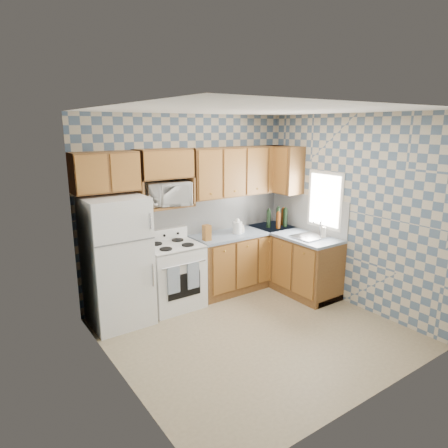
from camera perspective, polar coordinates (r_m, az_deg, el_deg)
The scene contains 31 objects.
floor at distance 5.22m, azimuth 4.41°, elevation -15.19°, with size 3.40×3.40×0.00m, color #837254.
back_wall at distance 6.00m, azimuth -5.03°, elevation 2.45°, with size 3.40×0.02×2.70m, color slate.
right_wall at distance 5.92m, azimuth 17.54°, elevation 1.69°, with size 0.02×3.20×2.70m, color slate.
backsplash_back at distance 6.23m, azimuth -1.77°, elevation 1.50°, with size 2.60×0.01×0.56m, color silver.
backsplash_right at distance 6.45m, azimuth 11.80°, elevation 1.63°, with size 0.01×1.60×0.56m, color silver.
refrigerator at distance 5.31m, azimuth -15.04°, elevation -5.19°, with size 0.75×0.70×1.68m, color white.
stove_body at distance 5.77m, azimuth -7.30°, elevation -7.43°, with size 0.76×0.65×0.90m, color white.
cooktop at distance 5.62m, azimuth -7.44°, elevation -3.09°, with size 0.76×0.65×0.03m, color silver.
backguard at distance 5.83m, azimuth -8.72°, elevation -1.54°, with size 0.76×0.08×0.17m, color white.
dish_towel_left at distance 5.37m, azimuth -7.20°, elevation -7.96°, with size 0.18×0.03×0.37m, color navy.
dish_towel_right at distance 5.51m, azimuth -4.40°, elevation -7.33°, with size 0.18×0.03×0.37m, color navy.
base_cabinets_back at distance 6.44m, azimuth 2.88°, elevation -5.11°, with size 1.75×0.60×0.88m, color brown.
base_cabinets_right at distance 6.45m, azimuth 9.68°, elevation -5.28°, with size 0.60×1.60×0.88m, color brown.
countertop_back at distance 6.31m, azimuth 2.96°, elevation -1.17°, with size 1.77×0.63×0.04m, color gray.
countertop_right at distance 6.31m, azimuth 9.82°, elevation -1.34°, with size 0.63×1.60×0.04m, color gray.
upper_cabinets_back at distance 6.24m, azimuth 2.27°, elevation 7.57°, with size 1.75×0.33×0.74m, color brown.
upper_cabinets_fridge at distance 5.24m, azimuth -16.66°, elevation 7.14°, with size 0.82×0.33×0.50m, color brown.
upper_cabinets_right at distance 6.56m, azimuth 8.27°, elevation 7.73°, with size 0.33×0.70×0.74m, color brown.
microwave_shelf at distance 5.63m, azimuth -8.36°, elevation 2.47°, with size 0.80×0.33×0.03m, color brown.
microwave at distance 5.63m, azimuth -7.93°, elevation 4.35°, with size 0.59×0.40×0.33m, color white.
sink at distance 6.08m, azimuth 12.17°, elevation -1.80°, with size 0.48×0.40×0.03m, color #B7B7BC.
window at distance 6.17m, azimuth 14.23°, elevation 3.32°, with size 0.02×0.66×0.86m, color silver.
bottle_0 at distance 6.57m, azimuth 7.74°, elevation 0.96°, with size 0.07×0.07×0.32m, color black.
bottle_1 at distance 6.59m, azimuth 8.73°, elevation 0.88°, with size 0.07×0.07×0.30m, color black.
bottle_2 at distance 6.70m, azimuth 8.44°, elevation 1.00°, with size 0.07×0.07×0.28m, color #5C2C0C.
bottle_3 at distance 6.47m, azimuth 7.75°, elevation 0.47°, with size 0.07×0.07×0.26m, color #5C2C0C.
bottle_4 at distance 6.52m, azimuth 6.41°, elevation 0.75°, with size 0.07×0.07×0.29m, color black.
knife_block at distance 5.75m, azimuth -2.47°, elevation -1.25°, with size 0.10×0.10×0.23m, color brown.
electric_kettle at distance 6.12m, azimuth 1.92°, elevation -0.52°, with size 0.15×0.15×0.19m, color white.
food_containers at distance 6.24m, azimuth 2.22°, elevation -0.63°, with size 0.16×0.16×0.11m, color beige, non-canonical shape.
soap_bottle at distance 6.04m, azimuth 14.06°, elevation -1.22°, with size 0.06×0.06×0.17m, color beige.
Camera 1 is at (-2.91, -3.52, 2.52)m, focal length 32.00 mm.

